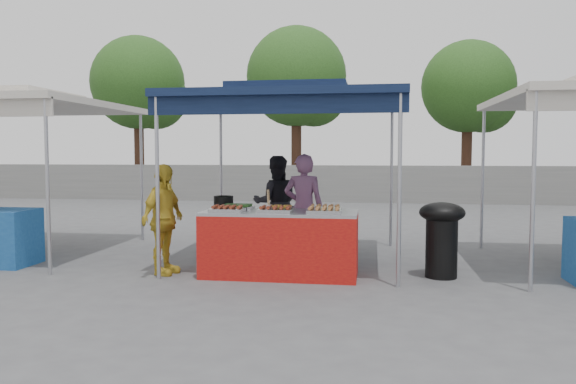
# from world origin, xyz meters

# --- Properties ---
(ground_plane) EXTENTS (80.00, 80.00, 0.00)m
(ground_plane) POSITION_xyz_m (0.00, 0.00, 0.00)
(ground_plane) COLOR #4F4F51
(back_wall) EXTENTS (40.00, 0.25, 1.20)m
(back_wall) POSITION_xyz_m (0.00, 11.00, 0.60)
(back_wall) COLOR slate
(back_wall) RESTS_ON ground_plane
(main_canopy) EXTENTS (3.20, 3.20, 2.57)m
(main_canopy) POSITION_xyz_m (0.00, 0.97, 2.37)
(main_canopy) COLOR #A5A6AC
(main_canopy) RESTS_ON ground_plane
(tree_0) EXTENTS (3.53, 3.47, 5.96)m
(tree_0) POSITION_xyz_m (-7.42, 12.98, 4.08)
(tree_0) COLOR #392116
(tree_0) RESTS_ON ground_plane
(tree_1) EXTENTS (3.58, 3.53, 6.06)m
(tree_1) POSITION_xyz_m (-1.39, 12.73, 4.15)
(tree_1) COLOR #392116
(tree_1) RESTS_ON ground_plane
(tree_2) EXTENTS (3.31, 3.21, 5.52)m
(tree_2) POSITION_xyz_m (4.58, 13.30, 3.77)
(tree_2) COLOR #392116
(tree_2) RESTS_ON ground_plane
(vendor_table) EXTENTS (2.00, 0.80, 0.85)m
(vendor_table) POSITION_xyz_m (0.00, -0.10, 0.43)
(vendor_table) COLOR #AB1510
(vendor_table) RESTS_ON ground_plane
(food_tray_fl) EXTENTS (0.42, 0.30, 0.07)m
(food_tray_fl) POSITION_xyz_m (-0.64, -0.34, 0.88)
(food_tray_fl) COLOR #B1B1B5
(food_tray_fl) RESTS_ON vendor_table
(food_tray_fm) EXTENTS (0.42, 0.30, 0.07)m
(food_tray_fm) POSITION_xyz_m (-0.02, -0.32, 0.88)
(food_tray_fm) COLOR #B1B1B5
(food_tray_fm) RESTS_ON vendor_table
(food_tray_fr) EXTENTS (0.42, 0.30, 0.07)m
(food_tray_fr) POSITION_xyz_m (0.60, -0.34, 0.88)
(food_tray_fr) COLOR #B1B1B5
(food_tray_fr) RESTS_ON vendor_table
(food_tray_bl) EXTENTS (0.42, 0.30, 0.07)m
(food_tray_bl) POSITION_xyz_m (-0.59, -0.01, 0.88)
(food_tray_bl) COLOR #B1B1B5
(food_tray_bl) RESTS_ON vendor_table
(food_tray_bm) EXTENTS (0.42, 0.30, 0.07)m
(food_tray_bm) POSITION_xyz_m (-0.05, -0.01, 0.88)
(food_tray_bm) COLOR #B1B1B5
(food_tray_bm) RESTS_ON vendor_table
(food_tray_br) EXTENTS (0.42, 0.30, 0.07)m
(food_tray_br) POSITION_xyz_m (0.58, -0.05, 0.88)
(food_tray_br) COLOR #B1B1B5
(food_tray_br) RESTS_ON vendor_table
(cooking_pot) EXTENTS (0.27, 0.27, 0.16)m
(cooking_pot) POSITION_xyz_m (-0.86, 0.28, 0.93)
(cooking_pot) COLOR black
(cooking_pot) RESTS_ON vendor_table
(skewer_cup) EXTENTS (0.08, 0.08, 0.10)m
(skewer_cup) POSITION_xyz_m (-0.11, -0.34, 0.90)
(skewer_cup) COLOR #A5A6AC
(skewer_cup) RESTS_ON vendor_table
(wok_burner) EXTENTS (0.58, 0.58, 0.98)m
(wok_burner) POSITION_xyz_m (2.07, 0.13, 0.58)
(wok_burner) COLOR black
(wok_burner) RESTS_ON ground_plane
(crate_left) EXTENTS (0.55, 0.39, 0.33)m
(crate_left) POSITION_xyz_m (-0.53, 0.41, 0.17)
(crate_left) COLOR navy
(crate_left) RESTS_ON ground_plane
(crate_right) EXTENTS (0.50, 0.35, 0.30)m
(crate_right) POSITION_xyz_m (0.30, 0.52, 0.15)
(crate_right) COLOR navy
(crate_right) RESTS_ON ground_plane
(crate_stacked) EXTENTS (0.49, 0.34, 0.29)m
(crate_stacked) POSITION_xyz_m (0.30, 0.52, 0.45)
(crate_stacked) COLOR navy
(crate_stacked) RESTS_ON crate_right
(vendor_woman) EXTENTS (0.59, 0.40, 1.59)m
(vendor_woman) POSITION_xyz_m (0.20, 0.84, 0.79)
(vendor_woman) COLOR #794D71
(vendor_woman) RESTS_ON ground_plane
(helper_man) EXTENTS (0.88, 0.75, 1.56)m
(helper_man) POSITION_xyz_m (-0.39, 1.83, 0.78)
(helper_man) COLOR black
(helper_man) RESTS_ON ground_plane
(customer_person) EXTENTS (0.53, 0.91, 1.46)m
(customer_person) POSITION_xyz_m (-1.54, -0.22, 0.73)
(customer_person) COLOR gold
(customer_person) RESTS_ON ground_plane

